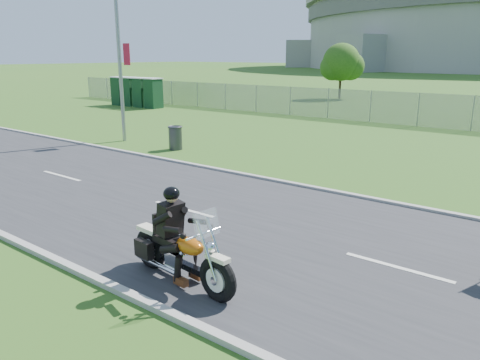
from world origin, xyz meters
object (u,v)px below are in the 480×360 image
Objects in this scene: porta_toilet_a at (153,94)px; porta_toilet_d at (120,91)px; trash_can at (175,138)px; porta_toilet_c at (131,92)px; motorcycle_lead at (180,254)px; streetlight at (121,23)px; porta_toilet_b at (142,93)px.

porta_toilet_a and porta_toilet_d have the same top height.
porta_toilet_a is 2.22× the size of trash_can.
porta_toilet_c reaches higher than motorcycle_lead.
streetlight is 4.35× the size of porta_toilet_b.
streetlight is 18.40m from porta_toilet_d.
streetlight is at bearing -47.09° from porta_toilet_a.
trash_can is at bearing -38.93° from porta_toilet_a.
motorcycle_lead is (25.75, -20.08, -0.56)m from porta_toilet_c.
porta_toilet_a is (-10.02, 10.78, -4.49)m from streetlight.
porta_toilet_a is 4.20m from porta_toilet_d.
porta_toilet_b and porta_toilet_d have the same top height.
porta_toilet_a is 1.00× the size of porta_toilet_d.
porta_toilet_b is 1.40m from porta_toilet_c.
motorcycle_lead is (24.35, -20.08, -0.56)m from porta_toilet_b.
trash_can is (13.62, -11.00, -0.63)m from porta_toilet_a.
streetlight is 4.35× the size of porta_toilet_a.
streetlight reaches higher than porta_toilet_a.
motorcycle_lead is (12.94, -9.30, -5.05)m from streetlight.
porta_toilet_c is at bearing 146.18° from trash_can.
porta_toilet_d is 2.22× the size of trash_can.
streetlight is at bearing -43.35° from porta_toilet_b.
porta_toilet_d is at bearing 180.00° from porta_toilet_b.
porta_toilet_a reaches higher than motorcycle_lead.
porta_toilet_d is at bearing 180.00° from porta_toilet_a.
porta_toilet_b is at bearing 180.00° from porta_toilet_a.
porta_toilet_b is 0.83× the size of motorcycle_lead.
porta_toilet_d is at bearing 149.09° from motorcycle_lead.
streetlight is 3.59× the size of motorcycle_lead.
streetlight is 4.35× the size of porta_toilet_d.
porta_toilet_c is (-1.40, 0.00, 0.00)m from porta_toilet_b.
porta_toilet_a and porta_toilet_b have the same top height.
porta_toilet_d is at bearing 180.00° from porta_toilet_c.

